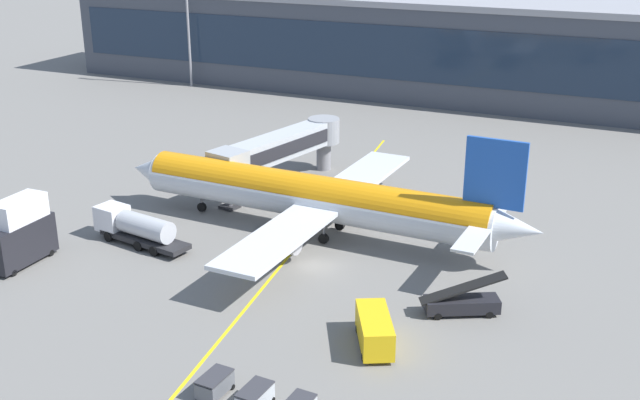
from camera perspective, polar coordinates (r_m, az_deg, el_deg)
The scene contains 12 objects.
ground_plane at distance 72.12m, azimuth -0.32°, elevation -4.81°, with size 700.00×700.00×0.00m, color slate.
apron_lead_in_line at distance 75.07m, azimuth -2.00°, elevation -3.76°, with size 0.30×80.00×0.01m, color yellow.
terminal_building at distance 137.18m, azimuth 11.53°, elevation 10.70°, with size 155.90×20.72×16.71m.
main_airliner at distance 77.69m, azimuth -0.42°, elevation 0.24°, with size 45.07×35.58×12.15m.
jet_bridge at distance 91.10m, azimuth -2.74°, elevation 3.95°, with size 7.83×20.63×6.61m.
fuel_tanker at distance 78.18m, azimuth -13.34°, elevation -1.93°, with size 11.06×4.20×3.25m.
belt_loader at distance 64.56m, azimuth 10.33°, elevation -7.41°, with size 6.71×4.51×3.49m.
catering_lift at distance 76.48m, azimuth -21.08°, elevation -2.24°, with size 2.55×6.82×6.30m.
lavatory_truck at distance 59.23m, azimuth 3.99°, elevation -9.34°, with size 4.75×6.20×2.50m.
baggage_cart_0 at distance 54.49m, azimuth -7.70°, elevation -13.21°, with size 1.75×2.73×1.48m.
baggage_cart_1 at distance 52.97m, azimuth -4.77°, elevation -14.17°, with size 1.75×2.73×1.48m.
apron_light_mast_0 at distance 145.61m, azimuth -9.69°, elevation 13.61°, with size 2.80×0.50×24.04m.
Camera 1 is at (27.44, -59.11, 30.89)m, focal length 43.76 mm.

